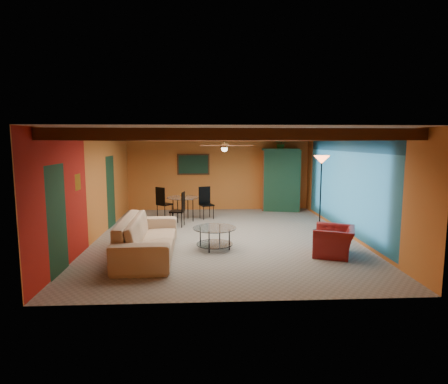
{
  "coord_description": "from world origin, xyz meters",
  "views": [
    {
      "loc": [
        -0.51,
        -9.51,
        2.46
      ],
      "look_at": [
        0.0,
        0.2,
        1.15
      ],
      "focal_mm": 30.11,
      "sensor_mm": 36.0,
      "label": 1
    }
  ],
  "objects": [
    {
      "name": "room",
      "position": [
        0.0,
        0.11,
        2.36
      ],
      "size": [
        6.52,
        8.01,
        2.71
      ],
      "color": "gray",
      "rests_on": "ground"
    },
    {
      "name": "ceiling_fan",
      "position": [
        0.0,
        0.0,
        2.36
      ],
      "size": [
        1.5,
        1.5,
        0.44
      ],
      "primitive_type": null,
      "color": "#472614",
      "rests_on": "ceiling"
    },
    {
      "name": "potted_plant",
      "position": [
        2.2,
        3.7,
        2.4
      ],
      "size": [
        0.5,
        0.45,
        0.49
      ],
      "primitive_type": "imported",
      "rotation": [
        0.0,
        0.0,
        0.18
      ],
      "color": "#26661E",
      "rests_on": "armoire"
    },
    {
      "name": "coffee_table",
      "position": [
        -0.28,
        -1.08,
        0.25
      ],
      "size": [
        1.32,
        1.32,
        0.51
      ],
      "primitive_type": null,
      "rotation": [
        0.0,
        0.0,
        0.41
      ],
      "color": "silver",
      "rests_on": "ground"
    },
    {
      "name": "floor_lamp",
      "position": [
        2.65,
        0.46,
        1.05
      ],
      "size": [
        0.51,
        0.51,
        2.1
      ],
      "primitive_type": null,
      "rotation": [
        0.0,
        0.0,
        0.2
      ],
      "color": "black",
      "rests_on": "ground"
    },
    {
      "name": "sofa",
      "position": [
        -1.75,
        -1.5,
        0.41
      ],
      "size": [
        1.18,
        2.87,
        0.83
      ],
      "primitive_type": "imported",
      "rotation": [
        0.0,
        0.0,
        1.59
      ],
      "color": "tan",
      "rests_on": "ground"
    },
    {
      "name": "armoire",
      "position": [
        2.2,
        3.7,
        1.08
      ],
      "size": [
        1.33,
        0.84,
        2.15
      ],
      "primitive_type": "cube",
      "rotation": [
        0.0,
        0.0,
        -0.21
      ],
      "color": "brown",
      "rests_on": "ground"
    },
    {
      "name": "armchair",
      "position": [
        2.3,
        -1.7,
        0.31
      ],
      "size": [
        1.13,
        1.2,
        0.62
      ],
      "primitive_type": "imported",
      "rotation": [
        0.0,
        0.0,
        -1.95
      ],
      "color": "maroon",
      "rests_on": "ground"
    },
    {
      "name": "vase",
      "position": [
        -1.19,
        2.06,
        1.12
      ],
      "size": [
        0.24,
        0.24,
        0.19
      ],
      "primitive_type": "imported",
      "rotation": [
        0.0,
        0.0,
        -0.4
      ],
      "color": "orange",
      "rests_on": "dining_table"
    },
    {
      "name": "dining_table",
      "position": [
        -1.19,
        2.06,
        0.51
      ],
      "size": [
        2.56,
        2.56,
        1.03
      ],
      "primitive_type": null,
      "rotation": [
        0.0,
        0.0,
        0.37
      ],
      "color": "white",
      "rests_on": "ground"
    },
    {
      "name": "painting",
      "position": [
        -0.9,
        3.96,
        1.65
      ],
      "size": [
        1.05,
        0.03,
        0.65
      ],
      "primitive_type": "cube",
      "color": "black",
      "rests_on": "wall_back"
    }
  ]
}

